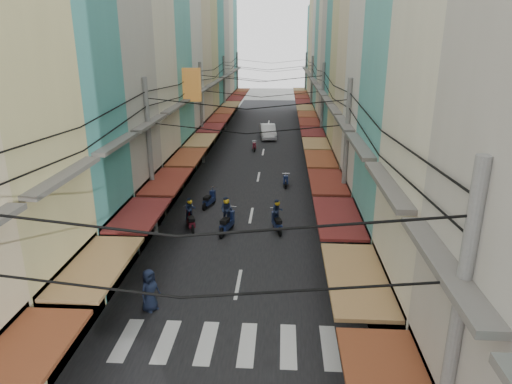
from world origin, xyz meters
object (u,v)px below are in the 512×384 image
at_px(traffic_sign, 363,271).
at_px(bicycle, 398,288).
at_px(white_car, 268,138).
at_px(market_umbrella, 415,265).

bearing_deg(traffic_sign, bicycle, 46.86).
bearing_deg(white_car, market_umbrella, -85.06).
distance_m(market_umbrella, traffic_sign, 1.84).
height_order(white_car, market_umbrella, market_umbrella).
relative_size(white_car, market_umbrella, 1.96).
bearing_deg(white_car, traffic_sign, -88.09).
distance_m(white_car, traffic_sign, 32.76).
relative_size(white_car, bicycle, 3.31).
height_order(bicycle, market_umbrella, market_umbrella).
bearing_deg(bicycle, white_car, 19.43).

